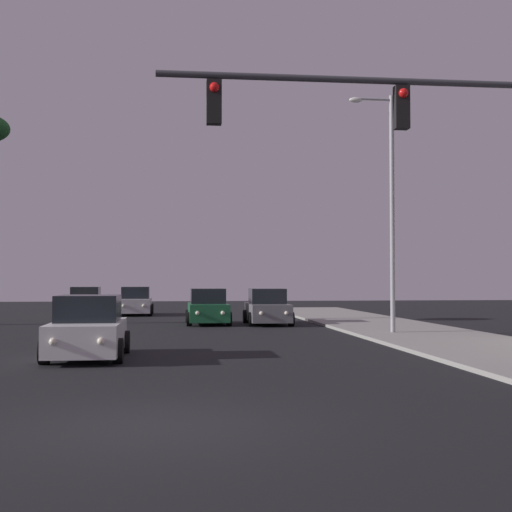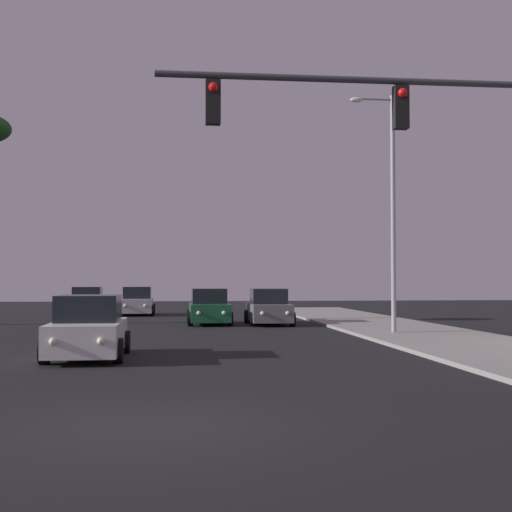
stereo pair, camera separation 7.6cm
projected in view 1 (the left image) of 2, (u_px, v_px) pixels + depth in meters
ground_plane at (152, 426)px, 10.22m from camera, size 120.00×120.00×0.00m
sidewalk_right at (484, 348)px, 21.23m from camera, size 5.00×60.00×0.12m
car_tan at (85, 302)px, 41.92m from camera, size 2.04×4.33×1.68m
car_silver at (136, 302)px, 42.32m from camera, size 2.04×4.32×1.68m
car_white at (88, 330)px, 19.02m from camera, size 2.04×4.31×1.68m
car_green at (208, 308)px, 33.59m from camera, size 2.04×4.31×1.68m
car_grey at (268, 308)px, 33.36m from camera, size 2.04×4.33×1.68m
traffic_light_mast at (422, 152)px, 14.80m from camera, size 7.89×0.36×6.50m
street_lamp at (389, 200)px, 27.02m from camera, size 1.74×0.24×9.00m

